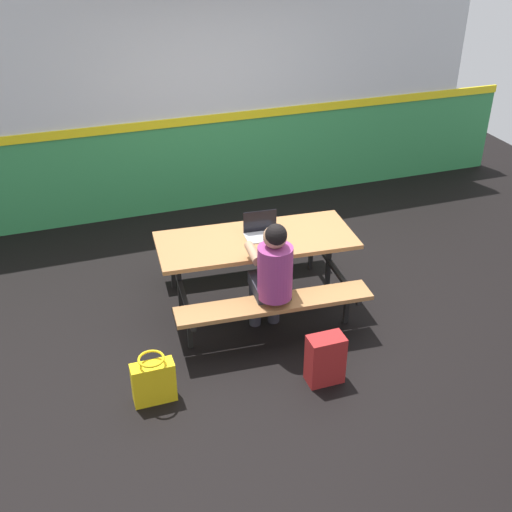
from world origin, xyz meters
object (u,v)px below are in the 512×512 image
picnic_table_main (256,254)px  student_nearer (272,272)px  laptop_silver (262,231)px  backpack_dark (325,359)px  tote_bag_bright (154,381)px

picnic_table_main → student_nearer: bearing=-94.3°
picnic_table_main → student_nearer: size_ratio=1.56×
laptop_silver → backpack_dark: bearing=-85.2°
picnic_table_main → tote_bag_bright: 1.62m
picnic_table_main → backpack_dark: bearing=-81.9°
backpack_dark → picnic_table_main: bearing=98.1°
backpack_dark → tote_bag_bright: size_ratio=1.02×
laptop_silver → backpack_dark: laptop_silver is taller
laptop_silver → tote_bag_bright: laptop_silver is taller
laptop_silver → tote_bag_bright: 1.75m
laptop_silver → tote_bag_bright: bearing=-140.6°
laptop_silver → tote_bag_bright: (-1.27, -1.05, -0.59)m
student_nearer → tote_bag_bright: (-1.16, -0.46, -0.51)m
picnic_table_main → laptop_silver: (0.07, 0.03, 0.21)m
student_nearer → backpack_dark: size_ratio=2.74×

